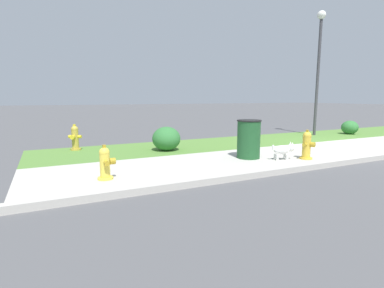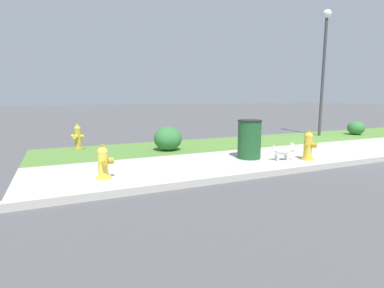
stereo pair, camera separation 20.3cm
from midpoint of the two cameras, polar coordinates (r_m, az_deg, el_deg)
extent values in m
plane|color=#515154|center=(10.22, 28.74, -0.58)|extent=(120.00, 120.00, 0.00)
cube|color=#BCB7AD|center=(10.22, 28.74, -0.56)|extent=(18.00, 2.57, 0.01)
cube|color=#568438|center=(11.83, 18.71, 1.21)|extent=(18.00, 2.50, 0.01)
cylinder|color=gold|center=(7.72, 20.15, -2.57)|extent=(0.30, 0.30, 0.05)
cylinder|color=gold|center=(7.67, 20.27, -0.48)|extent=(0.19, 0.19, 0.52)
sphere|color=gold|center=(7.64, 20.37, 1.45)|extent=(0.20, 0.20, 0.20)
cube|color=#B29323|center=(7.62, 20.42, 2.33)|extent=(0.07, 0.07, 0.06)
cylinder|color=#B29323|center=(7.79, 20.63, 0.11)|extent=(0.12, 0.12, 0.09)
cylinder|color=#B29323|center=(7.53, 19.94, -0.14)|extent=(0.12, 0.12, 0.09)
cylinder|color=#B29323|center=(7.62, 21.33, -0.12)|extent=(0.15, 0.14, 0.12)
cylinder|color=gold|center=(9.17, -21.85, -0.93)|extent=(0.29, 0.29, 0.05)
cylinder|color=gold|center=(9.12, -21.96, 0.91)|extent=(0.19, 0.19, 0.55)
sphere|color=gold|center=(9.09, -22.06, 2.61)|extent=(0.19, 0.19, 0.19)
cube|color=yellow|center=(9.08, -22.10, 3.33)|extent=(0.08, 0.08, 0.06)
cylinder|color=yellow|center=(9.05, -21.20, 1.31)|extent=(0.12, 0.12, 0.09)
cylinder|color=yellow|center=(9.18, -22.75, 1.32)|extent=(0.12, 0.12, 0.09)
cylinder|color=yellow|center=(8.99, -22.39, 1.20)|extent=(0.15, 0.15, 0.12)
cylinder|color=yellow|center=(5.73, -17.14, -6.27)|extent=(0.28, 0.28, 0.05)
cylinder|color=yellow|center=(5.67, -17.25, -3.81)|extent=(0.18, 0.18, 0.45)
sphere|color=yellow|center=(5.62, -17.36, -1.55)|extent=(0.19, 0.19, 0.19)
cube|color=#B29323|center=(5.61, -17.41, -0.44)|extent=(0.06, 0.06, 0.06)
cylinder|color=#B29323|center=(5.79, -17.54, -3.02)|extent=(0.09, 0.09, 0.09)
cylinder|color=#B29323|center=(5.53, -17.00, -3.54)|extent=(0.09, 0.09, 0.09)
cylinder|color=#B29323|center=(5.68, -15.90, -3.15)|extent=(0.11, 0.12, 0.12)
ellipsoid|color=white|center=(7.39, 15.92, -1.10)|extent=(0.43, 0.31, 0.21)
sphere|color=white|center=(7.50, 17.59, -0.74)|extent=(0.17, 0.17, 0.17)
sphere|color=black|center=(7.54, 18.12, -0.78)|extent=(0.03, 0.03, 0.03)
cone|color=white|center=(7.52, 17.51, 0.15)|extent=(0.07, 0.07, 0.08)
cone|color=white|center=(7.44, 17.86, 0.05)|extent=(0.07, 0.07, 0.08)
cylinder|color=white|center=(7.53, 16.51, -2.32)|extent=(0.06, 0.06, 0.14)
cylinder|color=white|center=(7.43, 16.93, -2.49)|extent=(0.06, 0.06, 0.14)
cylinder|color=white|center=(7.41, 14.79, -2.41)|extent=(0.06, 0.06, 0.14)
cylinder|color=white|center=(7.31, 15.19, -2.59)|extent=(0.06, 0.06, 0.14)
cylinder|color=white|center=(7.28, 14.41, -0.67)|extent=(0.05, 0.05, 0.12)
cylinder|color=#3D3D42|center=(12.77, 22.39, 11.53)|extent=(0.11, 0.11, 4.45)
sphere|color=silver|center=(13.11, 23.03, 21.69)|extent=(0.32, 0.32, 0.32)
cylinder|color=#1E5128|center=(7.41, 9.98, 0.78)|extent=(0.56, 0.56, 0.92)
cylinder|color=black|center=(7.36, 10.08, 4.43)|extent=(0.59, 0.59, 0.03)
ellipsoid|color=#337538|center=(13.76, 27.47, 2.82)|extent=(0.65, 0.65, 0.55)
ellipsoid|color=#337538|center=(8.44, -5.59, 1.01)|extent=(0.79, 0.79, 0.67)
camera|label=1|loc=(0.10, -90.83, -0.13)|focal=28.00mm
camera|label=2|loc=(0.10, 89.17, 0.13)|focal=28.00mm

